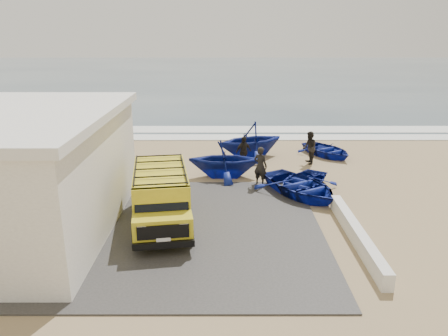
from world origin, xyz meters
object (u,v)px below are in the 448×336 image
object	(u,v)px
boat_near_left	(300,186)
fisherman_back	(243,152)
parapet	(357,235)
fisherman_front	(260,166)
boat_mid_right	(327,150)
fisherman_middle	(309,148)
boat_near_right	(302,182)
van	(161,195)
boat_far_left	(250,140)
boat_mid_left	(224,159)

from	to	relation	value
boat_near_left	fisherman_back	xyz separation A→B (m)	(-2.28, 4.15, 0.39)
parapet	fisherman_front	world-z (taller)	fisherman_front
boat_mid_right	fisherman_middle	bearing A→B (deg)	-160.57
boat_near_right	boat_near_left	bearing A→B (deg)	-73.66
van	fisherman_back	distance (m)	7.81
parapet	fisherman_middle	size ratio (longest dim) A/B	3.41
parapet	fisherman_front	size ratio (longest dim) A/B	3.29
fisherman_front	fisherman_back	size ratio (longest dim) A/B	1.11
parapet	boat_near_right	distance (m)	5.19
boat_near_left	fisherman_front	bearing A→B (deg)	109.62
boat_near_right	boat_mid_right	size ratio (longest dim) A/B	1.03
fisherman_front	boat_far_left	bearing A→B (deg)	-54.49
boat_near_right	fisherman_middle	size ratio (longest dim) A/B	1.96
boat_near_right	fisherman_front	world-z (taller)	fisherman_front
fisherman_front	fisherman_middle	bearing A→B (deg)	-97.65
van	fisherman_front	distance (m)	5.85
boat_near_left	fisherman_front	distance (m)	2.18
van	fisherman_front	size ratio (longest dim) A/B	2.83
boat_far_left	van	bearing A→B (deg)	-48.60
fisherman_middle	boat_near_left	bearing A→B (deg)	-17.50
boat_far_left	boat_mid_left	bearing A→B (deg)	-48.55
boat_mid_left	boat_far_left	xyz separation A→B (m)	(1.47, 3.45, 0.10)
boat_far_left	boat_mid_right	bearing A→B (deg)	68.06
van	boat_near_right	xyz separation A→B (m)	(5.82, 3.61, -0.78)
boat_mid_right	fisherman_back	world-z (taller)	fisherman_back
fisherman_back	boat_near_right	bearing A→B (deg)	-87.70
parapet	boat_near_right	world-z (taller)	boat_near_right
boat_near_left	boat_mid_left	world-z (taller)	boat_mid_left
boat_mid_right	fisherman_back	xyz separation A→B (m)	(-4.85, -2.10, 0.47)
boat_near_right	fisherman_front	bearing A→B (deg)	-166.17
fisherman_middle	fisherman_back	bearing A→B (deg)	-83.43
boat_far_left	fisherman_back	bearing A→B (deg)	-39.88
van	parapet	bearing A→B (deg)	-21.36
boat_near_left	boat_far_left	distance (m)	6.27
van	fisherman_back	bearing A→B (deg)	55.82
boat_mid_left	fisherman_front	xyz separation A→B (m)	(1.65, -1.15, 0.00)
fisherman_back	fisherman_middle	bearing A→B (deg)	-24.60
parapet	fisherman_middle	bearing A→B (deg)	89.51
van	boat_mid_right	world-z (taller)	van
fisherman_back	parapet	bearing A→B (deg)	-101.64
fisherman_middle	fisherman_back	xyz separation A→B (m)	(-3.54, -0.57, -0.06)
van	fisherman_back	size ratio (longest dim) A/B	3.15
boat_near_right	parapet	bearing A→B (deg)	-45.54
van	boat_mid_left	size ratio (longest dim) A/B	1.50
boat_near_left	boat_near_right	xyz separation A→B (m)	(0.22, 0.70, -0.07)
boat_near_left	boat_mid_right	bearing A→B (deg)	37.46
boat_mid_right	fisherman_middle	distance (m)	2.08
van	boat_near_left	world-z (taller)	van
boat_near_right	boat_mid_right	xyz separation A→B (m)	(2.35, 5.55, -0.01)
parapet	boat_near_left	size ratio (longest dim) A/B	1.44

